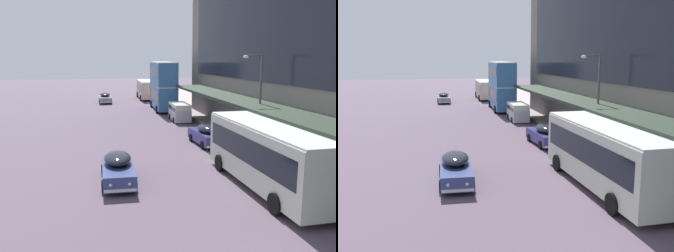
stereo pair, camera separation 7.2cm
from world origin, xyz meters
The scene contains 9 objects.
transit_bus_kerbside_front centered at (3.90, 54.27, 1.79)m, with size 2.95×9.35×3.11m.
transit_bus_kerbside_rear centered at (4.11, 40.21, 3.42)m, with size 2.97×9.35×6.35m.
transit_bus_kerbside_far centered at (3.80, 9.03, 1.96)m, with size 3.08×10.55×3.42m.
sedan_oncoming_rear centered at (3.71, 19.44, 0.82)m, with size 2.00×4.76×1.68m.
sedan_far_back centered at (-3.19, 49.93, 0.77)m, with size 1.95×5.00×1.56m.
sedan_second_mid centered at (-3.86, 11.67, 0.80)m, with size 1.94×5.04×1.64m.
vw_van centered at (4.24, 31.24, 1.10)m, with size 2.01×4.60×1.96m.
pedestrian_at_kerb centered at (6.87, 7.88, 1.18)m, with size 0.33×0.61×1.86m.
street_lamp centered at (6.50, 16.26, 4.20)m, with size 1.50×0.28×6.97m.
Camera 1 is at (-5.12, -8.61, 6.84)m, focal length 40.00 mm.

